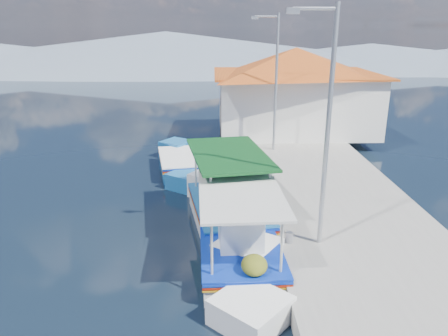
{
  "coord_description": "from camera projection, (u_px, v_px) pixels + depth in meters",
  "views": [
    {
      "loc": [
        1.81,
        -8.11,
        5.99
      ],
      "look_at": [
        2.16,
        5.91,
        1.3
      ],
      "focal_mm": 34.27,
      "sensor_mm": 36.0,
      "label": 1
    }
  ],
  "objects": [
    {
      "name": "caique_blue_hull",
      "position": [
        181.0,
        164.0,
        18.47
      ],
      "size": [
        2.35,
        5.75,
        1.04
      ],
      "rotation": [
        0.0,
        0.0,
        -0.17
      ],
      "color": "#1A62A1",
      "rests_on": "ground"
    },
    {
      "name": "main_caique",
      "position": [
        239.0,
        245.0,
        11.34
      ],
      "size": [
        2.21,
        6.99,
        2.3
      ],
      "rotation": [
        0.0,
        0.0,
        -0.04
      ],
      "color": "white",
      "rests_on": "ground"
    },
    {
      "name": "lamp_post_far",
      "position": [
        274.0,
        76.0,
        18.86
      ],
      "size": [
        1.21,
        0.14,
        6.0
      ],
      "color": "#A5A8AD",
      "rests_on": "quay"
    },
    {
      "name": "quay",
      "position": [
        328.0,
        194.0,
        15.29
      ],
      "size": [
        5.0,
        44.0,
        0.5
      ],
      "primitive_type": "cube",
      "color": "gray",
      "rests_on": "ground"
    },
    {
      "name": "lamp_post_near",
      "position": [
        325.0,
        119.0,
        10.33
      ],
      "size": [
        1.21,
        0.14,
        6.0
      ],
      "color": "#A5A8AD",
      "rests_on": "quay"
    },
    {
      "name": "caique_green_canopy",
      "position": [
        229.0,
        212.0,
        13.5
      ],
      "size": [
        2.83,
        6.93,
        2.63
      ],
      "rotation": [
        0.0,
        0.0,
        -0.17
      ],
      "color": "white",
      "rests_on": "ground"
    },
    {
      "name": "bollards",
      "position": [
        273.0,
        192.0,
        14.41
      ],
      "size": [
        0.2,
        17.2,
        0.3
      ],
      "color": "#A5A8AD",
      "rests_on": "quay"
    },
    {
      "name": "mountain_ridge",
      "position": [
        245.0,
        54.0,
        62.14
      ],
      "size": [
        171.4,
        96.0,
        5.5
      ],
      "color": "slate",
      "rests_on": "ground"
    },
    {
      "name": "harbor_building",
      "position": [
        294.0,
        88.0,
        23.03
      ],
      "size": [
        10.49,
        10.49,
        4.4
      ],
      "color": "silver",
      "rests_on": "quay"
    },
    {
      "name": "ground",
      "position": [
        134.0,
        308.0,
        9.55
      ],
      "size": [
        160.0,
        160.0,
        0.0
      ],
      "primitive_type": "plane",
      "color": "black",
      "rests_on": "ground"
    }
  ]
}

